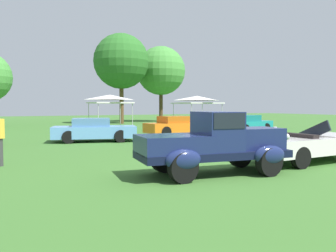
{
  "coord_description": "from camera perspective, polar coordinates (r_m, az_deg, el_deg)",
  "views": [
    {
      "loc": [
        -5.56,
        -7.94,
        1.85
      ],
      "look_at": [
        -0.44,
        1.78,
        1.21
      ],
      "focal_mm": 36.75,
      "sensor_mm": 36.0,
      "label": 1
    }
  ],
  "objects": [
    {
      "name": "ground_plane",
      "position": [
        9.87,
        7.14,
        -7.51
      ],
      "size": [
        120.0,
        120.0,
        0.0
      ],
      "primitive_type": "plane",
      "color": "#386628"
    },
    {
      "name": "feature_pickup_truck",
      "position": [
        9.38,
        7.66,
        -2.76
      ],
      "size": [
        4.31,
        2.27,
        1.7
      ],
      "color": "black",
      "rests_on": "ground_plane"
    },
    {
      "name": "neighbor_convertible",
      "position": [
        12.45,
        22.68,
        -2.8
      ],
      "size": [
        4.37,
        1.8,
        1.4
      ],
      "color": "silver",
      "rests_on": "ground_plane"
    },
    {
      "name": "show_car_skyblue",
      "position": [
        18.3,
        -12.19,
        -0.67
      ],
      "size": [
        4.54,
        2.79,
        1.22
      ],
      "color": "#669EDB",
      "rests_on": "ground_plane"
    },
    {
      "name": "show_car_orange",
      "position": [
        21.61,
        1.31,
        0.0
      ],
      "size": [
        3.93,
        1.82,
        1.22
      ],
      "color": "orange",
      "rests_on": "ground_plane"
    },
    {
      "name": "show_car_teal",
      "position": [
        24.77,
        12.93,
        0.34
      ],
      "size": [
        4.31,
        2.54,
        1.22
      ],
      "color": "teal",
      "rests_on": "ground_plane"
    },
    {
      "name": "canopy_tent_left_field",
      "position": [
        26.48,
        -9.61,
        4.52
      ],
      "size": [
        2.89,
        2.89,
        2.71
      ],
      "color": "#B7B7BC",
      "rests_on": "ground_plane"
    },
    {
      "name": "canopy_tent_center_field",
      "position": [
        29.36,
        4.88,
        4.43
      ],
      "size": [
        3.33,
        3.33,
        2.71
      ],
      "color": "#B7B7BC",
      "rests_on": "ground_plane"
    },
    {
      "name": "treeline_mid_right",
      "position": [
        36.86,
        -7.76,
        10.56
      ],
      "size": [
        5.76,
        5.76,
        9.41
      ],
      "color": "brown",
      "rests_on": "ground_plane"
    },
    {
      "name": "treeline_far_right",
      "position": [
        40.85,
        -1.18,
        9.12
      ],
      "size": [
        5.7,
        5.7,
        8.84
      ],
      "color": "#47331E",
      "rests_on": "ground_plane"
    }
  ]
}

